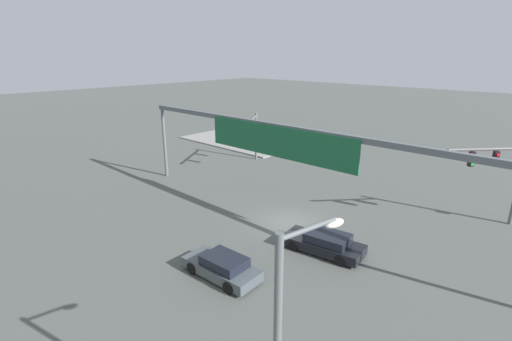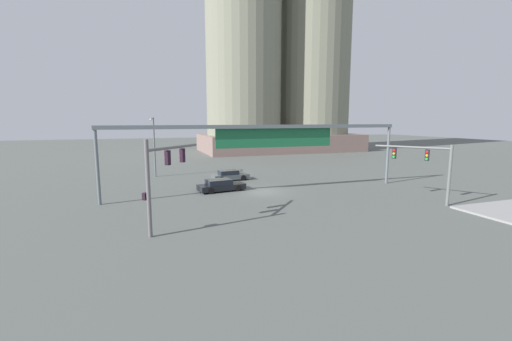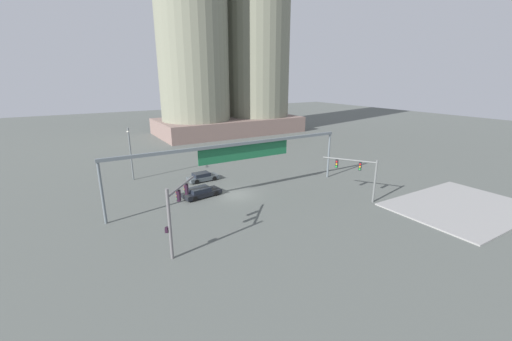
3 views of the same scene
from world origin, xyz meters
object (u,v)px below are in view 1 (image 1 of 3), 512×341
Objects in this scene: traffic_signal_near_corner at (503,170)px; traffic_signal_opposite_side at (253,130)px; sedan_car_waiting_far at (222,267)px; sedan_car_approaching at (324,243)px.

traffic_signal_opposite_side is at bearing -47.34° from traffic_signal_near_corner.
traffic_signal_near_corner is at bearing 57.27° from traffic_signal_opposite_side.
traffic_signal_opposite_side reaches higher than sedan_car_waiting_far.
traffic_signal_near_corner reaches higher than sedan_car_approaching.
sedan_car_waiting_far is (8.85, 16.51, -3.31)m from traffic_signal_near_corner.
sedan_car_waiting_far is (2.48, 5.72, -0.00)m from sedan_car_approaching.
sedan_car_waiting_far is (-13.01, 16.28, -3.02)m from traffic_signal_opposite_side.
traffic_signal_near_corner is 1.12× the size of traffic_signal_opposite_side.
traffic_signal_opposite_side is 21.06m from sedan_car_waiting_far.
traffic_signal_opposite_side is at bearing -42.21° from sedan_car_approaching.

